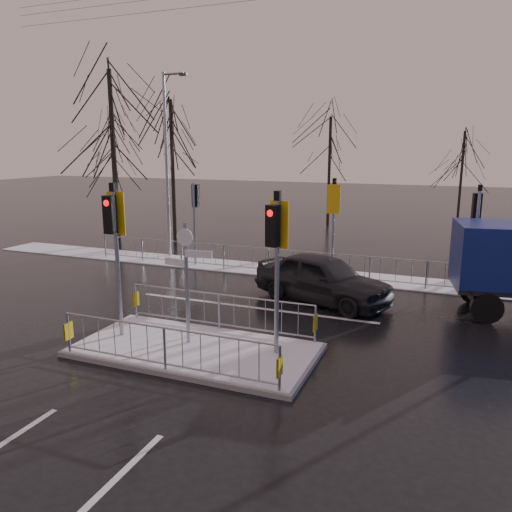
% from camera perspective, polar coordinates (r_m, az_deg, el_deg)
% --- Properties ---
extents(ground, '(120.00, 120.00, 0.00)m').
position_cam_1_polar(ground, '(12.78, -6.95, -10.84)').
color(ground, black).
rests_on(ground, ground).
extents(snow_verge, '(30.00, 2.00, 0.04)m').
position_cam_1_polar(snow_verge, '(20.34, 4.69, -1.89)').
color(snow_verge, white).
rests_on(snow_verge, ground).
extents(lane_markings, '(8.00, 11.38, 0.01)m').
position_cam_1_polar(lane_markings, '(12.51, -7.69, -11.37)').
color(lane_markings, silver).
rests_on(lane_markings, ground).
extents(traffic_island, '(6.00, 3.04, 4.15)m').
position_cam_1_polar(traffic_island, '(12.64, -7.02, -9.19)').
color(traffic_island, slate).
rests_on(traffic_island, ground).
extents(far_kerb_fixtures, '(18.00, 0.65, 3.83)m').
position_cam_1_polar(far_kerb_fixtures, '(19.56, 5.13, 0.53)').
color(far_kerb_fixtures, gray).
rests_on(far_kerb_fixtures, ground).
extents(car_far_lane, '(5.05, 3.37, 1.60)m').
position_cam_1_polar(car_far_lane, '(16.51, 7.62, -2.54)').
color(car_far_lane, black).
rests_on(car_far_lane, ground).
extents(tree_near_a, '(4.75, 4.75, 8.97)m').
position_cam_1_polar(tree_near_a, '(26.77, -16.12, 14.26)').
color(tree_near_a, black).
rests_on(tree_near_a, ground).
extents(tree_near_b, '(4.00, 4.00, 7.55)m').
position_cam_1_polar(tree_near_b, '(26.58, -9.60, 12.49)').
color(tree_near_b, black).
rests_on(tree_near_b, ground).
extents(tree_near_c, '(3.50, 3.50, 6.61)m').
position_cam_1_polar(tree_near_c, '(29.95, -16.06, 10.93)').
color(tree_near_c, black).
rests_on(tree_near_c, ground).
extents(tree_far_a, '(3.75, 3.75, 7.08)m').
position_cam_1_polar(tree_far_a, '(33.18, 8.44, 11.92)').
color(tree_far_a, black).
rests_on(tree_far_a, ground).
extents(tree_far_b, '(3.25, 3.25, 6.14)m').
position_cam_1_polar(tree_far_b, '(34.28, 22.54, 10.06)').
color(tree_far_b, black).
rests_on(tree_far_b, ground).
extents(street_lamp_left, '(1.25, 0.18, 8.20)m').
position_cam_1_polar(street_lamp_left, '(23.21, -10.05, 10.90)').
color(street_lamp_left, gray).
rests_on(street_lamp_left, ground).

